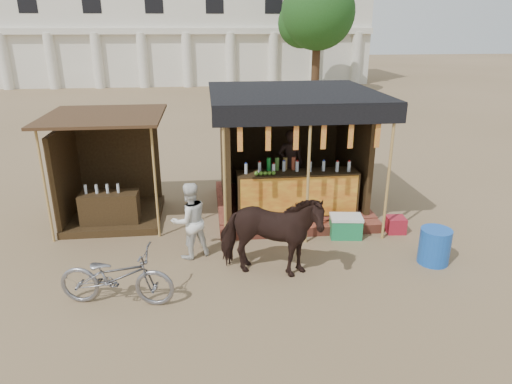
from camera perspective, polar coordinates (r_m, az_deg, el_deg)
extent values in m
plane|color=#846B4C|center=(7.80, 1.34, -11.70)|extent=(120.00, 120.00, 0.00)
cube|color=#984431|center=(11.00, 4.08, -1.24)|extent=(3.40, 2.80, 0.22)
cube|color=#984431|center=(9.60, 5.72, -4.66)|extent=(3.40, 0.35, 0.20)
cube|color=#382714|center=(9.92, 5.14, -0.09)|extent=(2.60, 0.55, 0.95)
cube|color=#B94315|center=(9.66, 5.46, -0.67)|extent=(2.50, 0.02, 0.88)
cube|color=#382714|center=(11.77, 3.16, 7.16)|extent=(3.00, 0.12, 2.50)
cube|color=#382714|center=(10.41, -3.92, 5.40)|extent=(0.12, 2.50, 2.50)
cube|color=#382714|center=(10.95, 12.04, 5.75)|extent=(0.12, 2.50, 2.50)
cube|color=black|center=(10.14, 4.66, 12.37)|extent=(3.60, 3.60, 0.06)
cube|color=black|center=(8.45, 6.91, 9.47)|extent=(3.60, 0.06, 0.36)
cylinder|color=tan|center=(8.57, -3.95, 1.46)|extent=(0.06, 0.06, 2.75)
cylinder|color=tan|center=(8.77, 6.54, 1.82)|extent=(0.06, 0.06, 2.75)
cylinder|color=tan|center=(9.25, 16.26, 2.11)|extent=(0.06, 0.06, 2.75)
cube|color=red|center=(8.36, -2.02, 6.90)|extent=(0.10, 0.02, 0.55)
cube|color=red|center=(8.41, 1.54, 6.99)|extent=(0.10, 0.02, 0.55)
cube|color=red|center=(8.50, 5.04, 7.05)|extent=(0.10, 0.02, 0.55)
cube|color=red|center=(8.61, 8.46, 7.09)|extent=(0.10, 0.02, 0.55)
cube|color=red|center=(8.76, 11.78, 7.11)|extent=(0.10, 0.02, 0.55)
cube|color=red|center=(8.93, 14.98, 7.10)|extent=(0.10, 0.02, 0.55)
imported|color=black|center=(10.79, 4.32, 3.56)|extent=(0.65, 0.47, 1.64)
cube|color=#382714|center=(10.77, -17.08, -2.81)|extent=(2.00, 2.00, 0.15)
cube|color=#382714|center=(11.33, -16.78, 3.61)|extent=(1.90, 0.10, 2.10)
cube|color=#382714|center=(10.67, -22.63, 1.88)|extent=(0.10, 1.90, 2.10)
cube|color=#472D19|center=(10.04, -18.51, 9.01)|extent=(2.40, 2.40, 0.06)
cylinder|color=tan|center=(9.71, -24.88, 0.61)|extent=(0.05, 0.05, 2.35)
cylinder|color=tan|center=(9.25, -12.48, 1.14)|extent=(0.05, 0.05, 2.35)
cube|color=#382714|center=(10.19, -17.74, -2.22)|extent=(1.20, 0.50, 0.80)
imported|color=black|center=(7.76, 1.76, -5.42)|extent=(1.97, 1.29, 1.53)
imported|color=gray|center=(7.46, -17.06, -10.06)|extent=(1.88, 0.93, 0.94)
imported|color=silver|center=(8.49, -8.28, -3.55)|extent=(0.88, 0.80, 1.46)
cylinder|color=#174FB1|center=(8.96, 21.42, -6.32)|extent=(0.70, 0.70, 0.66)
cube|color=maroon|center=(10.05, 17.04, -3.92)|extent=(0.40, 0.39, 0.33)
cube|color=#1C804A|center=(9.57, 11.13, -4.40)|extent=(0.67, 0.50, 0.40)
cube|color=white|center=(9.48, 11.23, -3.14)|extent=(0.69, 0.52, 0.06)
cube|color=silver|center=(36.57, -8.61, 19.82)|extent=(26.00, 7.00, 8.00)
cube|color=silver|center=(32.98, -8.77, 19.27)|extent=(26.00, 0.50, 0.40)
cylinder|color=silver|center=(35.54, -28.93, 14.07)|extent=(0.70, 0.70, 3.60)
cylinder|color=silver|center=(34.55, -24.19, 14.68)|extent=(0.70, 0.70, 3.60)
cylinder|color=silver|center=(33.79, -19.18, 15.21)|extent=(0.70, 0.70, 3.60)
cylinder|color=silver|center=(33.29, -13.95, 15.65)|extent=(0.70, 0.70, 3.60)
cylinder|color=silver|center=(33.06, -8.59, 15.98)|extent=(0.70, 0.70, 3.60)
cylinder|color=silver|center=(33.10, -3.19, 16.17)|extent=(0.70, 0.70, 3.60)
cylinder|color=silver|center=(33.40, 2.17, 16.22)|extent=(0.70, 0.70, 3.60)
cylinder|color=silver|center=(33.97, 7.38, 16.14)|extent=(0.70, 0.70, 3.60)
cylinder|color=silver|center=(34.80, 12.39, 15.95)|extent=(0.70, 0.70, 3.60)
cylinder|color=#382314|center=(29.46, 7.49, 15.92)|extent=(0.50, 0.50, 4.00)
sphere|color=#1D4E1B|center=(29.39, 7.75, 21.37)|extent=(4.40, 4.40, 4.40)
sphere|color=#1D4E1B|center=(29.79, 5.81, 20.27)|extent=(2.99, 2.99, 2.99)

